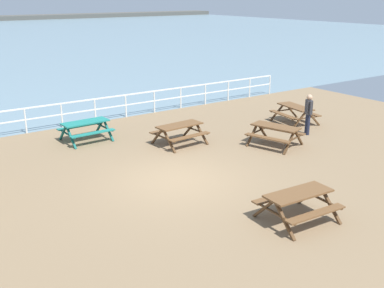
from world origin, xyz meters
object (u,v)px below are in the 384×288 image
(visitor, at_px, (308,112))
(picnic_table_far_right, at_px, (295,110))
(picnic_table_corner, at_px, (86,126))
(picnic_table_mid_centre, at_px, (275,131))
(picnic_table_far_left, at_px, (180,129))
(picnic_table_near_right, at_px, (298,199))

(visitor, bearing_deg, picnic_table_far_right, 91.01)
(picnic_table_far_right, distance_m, picnic_table_corner, 9.10)
(picnic_table_corner, relative_size, visitor, 1.12)
(picnic_table_far_right, bearing_deg, visitor, 158.96)
(picnic_table_mid_centre, xyz_separation_m, picnic_table_far_left, (-2.86, 2.23, 0.00))
(picnic_table_near_right, bearing_deg, picnic_table_far_left, 85.25)
(picnic_table_far_right, bearing_deg, picnic_table_mid_centre, 129.83)
(picnic_table_near_right, height_order, picnic_table_corner, same)
(picnic_table_far_left, distance_m, visitor, 5.37)
(picnic_table_mid_centre, relative_size, picnic_table_far_left, 1.14)
(picnic_table_far_right, height_order, picnic_table_corner, same)
(picnic_table_mid_centre, relative_size, picnic_table_corner, 1.16)
(picnic_table_mid_centre, relative_size, visitor, 1.30)
(picnic_table_mid_centre, height_order, picnic_table_far_left, same)
(picnic_table_near_right, xyz_separation_m, picnic_table_far_left, (1.02, 6.96, 0.00))
(picnic_table_near_right, distance_m, visitor, 7.88)
(picnic_table_far_right, xyz_separation_m, picnic_table_corner, (-8.63, 2.90, 0.00))
(picnic_table_corner, bearing_deg, picnic_table_mid_centre, -42.16)
(picnic_table_far_right, relative_size, visitor, 1.21)
(picnic_table_far_right, distance_m, visitor, 1.75)
(picnic_table_near_right, xyz_separation_m, visitor, (6.03, 5.06, 0.36))
(picnic_table_near_right, distance_m, picnic_table_mid_centre, 6.13)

